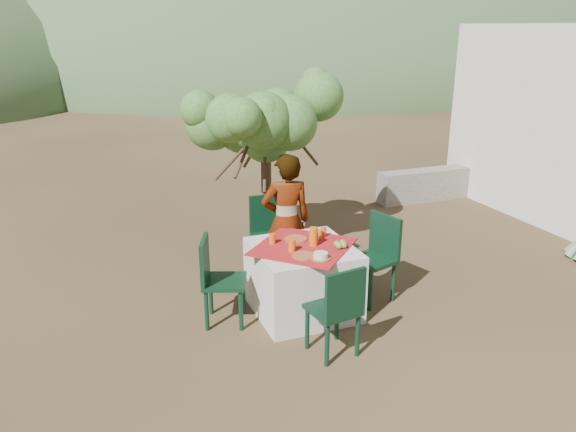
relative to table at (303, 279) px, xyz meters
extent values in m
plane|color=#342317|center=(0.44, -0.35, -0.38)|extent=(160.00, 160.00, 0.00)
cube|color=beige|center=(0.00, 0.00, 0.00)|extent=(1.02, 1.02, 0.75)
cube|color=#A22117|center=(0.00, 0.00, 0.38)|extent=(1.30, 1.30, 0.01)
cylinder|color=black|center=(-0.18, 0.87, -0.14)|extent=(0.05, 0.05, 0.48)
cylinder|color=black|center=(0.19, 0.85, -0.14)|extent=(0.05, 0.05, 0.48)
cylinder|color=black|center=(-0.16, 1.23, -0.14)|extent=(0.05, 0.05, 0.48)
cylinder|color=black|center=(0.21, 1.21, -0.14)|extent=(0.05, 0.05, 0.48)
cube|color=black|center=(0.01, 1.04, 0.10)|extent=(0.48, 0.48, 0.04)
cube|color=black|center=(0.02, 1.24, 0.36)|extent=(0.45, 0.07, 0.47)
cylinder|color=black|center=(0.09, -0.66, -0.15)|extent=(0.04, 0.04, 0.45)
cylinder|color=black|center=(-0.25, -0.72, -0.15)|extent=(0.04, 0.04, 0.45)
cylinder|color=black|center=(0.14, -1.00, -0.15)|extent=(0.04, 0.04, 0.45)
cylinder|color=black|center=(-0.20, -1.05, -0.15)|extent=(0.04, 0.04, 0.45)
cube|color=black|center=(-0.05, -0.86, 0.07)|extent=(0.48, 0.48, 0.04)
cube|color=black|center=(-0.02, -1.05, 0.32)|extent=(0.42, 0.10, 0.44)
cylinder|color=black|center=(-0.74, -0.15, -0.15)|extent=(0.05, 0.05, 0.46)
cylinder|color=black|center=(-0.62, 0.17, -0.15)|extent=(0.05, 0.05, 0.46)
cylinder|color=black|center=(-1.07, -0.03, -0.15)|extent=(0.05, 0.05, 0.46)
cylinder|color=black|center=(-0.95, 0.29, -0.15)|extent=(0.05, 0.05, 0.46)
cube|color=black|center=(-0.84, 0.07, 0.08)|extent=(0.56, 0.56, 0.04)
cube|color=black|center=(-1.03, 0.14, 0.33)|extent=(0.19, 0.42, 0.45)
cylinder|color=black|center=(0.59, 0.10, -0.14)|extent=(0.05, 0.05, 0.48)
cylinder|color=black|center=(0.69, -0.25, -0.14)|extent=(0.05, 0.05, 0.48)
cylinder|color=black|center=(0.94, 0.20, -0.14)|extent=(0.05, 0.05, 0.48)
cylinder|color=black|center=(1.04, -0.15, -0.14)|extent=(0.05, 0.05, 0.48)
cube|color=black|center=(0.82, -0.02, 0.10)|extent=(0.56, 0.56, 0.04)
cube|color=black|center=(1.01, 0.03, 0.36)|extent=(0.17, 0.44, 0.47)
imported|color=#8C6651|center=(0.07, 0.69, 0.42)|extent=(0.63, 0.45, 1.61)
cylinder|color=#4D3A26|center=(0.18, 1.71, 0.42)|extent=(0.14, 0.14, 1.60)
sphere|color=#326123|center=(0.18, 1.71, 1.22)|extent=(0.69, 0.69, 0.69)
sphere|color=#326123|center=(0.81, 1.71, 1.39)|extent=(0.64, 0.64, 0.64)
sphere|color=#326123|center=(-0.39, 1.82, 1.34)|extent=(0.59, 0.59, 0.59)
sphere|color=#326123|center=(0.29, 2.34, 1.45)|extent=(0.62, 0.62, 0.62)
sphere|color=#326123|center=(0.24, 1.14, 1.28)|extent=(0.55, 0.55, 0.55)
cube|color=gray|center=(4.04, 3.05, -0.10)|extent=(2.60, 0.35, 0.55)
ellipsoid|color=#385731|center=(12.44, 35.65, -0.38)|extent=(48.00, 48.00, 20.00)
ellipsoid|color=gray|center=(-3.56, 51.65, -0.38)|extent=(60.00, 60.00, 24.00)
ellipsoid|color=gray|center=(28.44, 45.65, -0.38)|extent=(36.00, 36.00, 14.00)
cylinder|color=brown|center=(0.00, 0.21, 0.39)|extent=(0.25, 0.25, 0.01)
cylinder|color=brown|center=(-0.10, -0.26, 0.39)|extent=(0.24, 0.24, 0.01)
cylinder|color=#E05E0E|center=(-0.28, 0.18, 0.44)|extent=(0.07, 0.07, 0.11)
cylinder|color=#E05E0E|center=(-0.16, -0.09, 0.44)|extent=(0.08, 0.08, 0.12)
cylinder|color=#E05E0E|center=(0.11, -0.02, 0.48)|extent=(0.09, 0.09, 0.20)
cylinder|color=brown|center=(0.03, -0.38, 0.39)|extent=(0.20, 0.20, 0.01)
cylinder|color=silver|center=(0.03, -0.38, 0.42)|extent=(0.14, 0.14, 0.05)
cylinder|color=orange|center=(0.25, 0.14, 0.43)|extent=(0.06, 0.06, 0.10)
cylinder|color=orange|center=(0.33, 0.20, 0.43)|extent=(0.07, 0.07, 0.10)
cube|color=silver|center=(0.18, 0.13, 0.43)|extent=(0.07, 0.04, 0.09)
sphere|color=olive|center=(0.32, -0.16, 0.42)|extent=(0.07, 0.07, 0.07)
sphere|color=olive|center=(0.39, -0.15, 0.42)|extent=(0.07, 0.07, 0.07)
sphere|color=olive|center=(0.37, -0.21, 0.42)|extent=(0.07, 0.07, 0.07)
sphere|color=olive|center=(0.32, -0.21, 0.42)|extent=(0.07, 0.07, 0.07)
camera|label=1|loc=(-2.12, -5.07, 2.58)|focal=35.00mm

